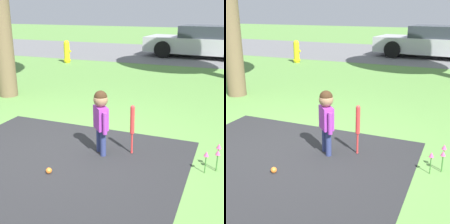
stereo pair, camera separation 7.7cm
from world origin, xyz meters
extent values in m
plane|color=#5B8C42|center=(0.00, 0.00, 0.00)|extent=(60.00, 60.00, 0.00)
cube|color=slate|center=(0.00, 10.33, 0.00)|extent=(40.00, 6.00, 0.01)
cylinder|color=navy|center=(0.58, 0.20, 0.18)|extent=(0.08, 0.08, 0.36)
cylinder|color=navy|center=(0.68, 0.09, 0.18)|extent=(0.08, 0.08, 0.36)
cube|color=purple|center=(0.63, 0.15, 0.52)|extent=(0.26, 0.27, 0.31)
cylinder|color=purple|center=(0.53, 0.26, 0.49)|extent=(0.06, 0.06, 0.29)
cylinder|color=purple|center=(0.73, 0.04, 0.49)|extent=(0.06, 0.06, 0.29)
sphere|color=#997051|center=(0.63, 0.15, 0.77)|extent=(0.19, 0.19, 0.19)
sphere|color=#382314|center=(0.63, 0.15, 0.80)|extent=(0.17, 0.17, 0.17)
sphere|color=red|center=(1.02, 0.30, 0.02)|extent=(0.03, 0.03, 0.03)
cylinder|color=red|center=(1.02, 0.30, 0.15)|extent=(0.03, 0.03, 0.30)
cylinder|color=red|center=(1.02, 0.30, 0.48)|extent=(0.06, 0.06, 0.37)
sphere|color=red|center=(1.02, 0.30, 0.66)|extent=(0.05, 0.05, 0.05)
sphere|color=orange|center=(0.26, -0.59, 0.04)|extent=(0.07, 0.07, 0.07)
cylinder|color=yellow|center=(-3.52, 6.57, 0.35)|extent=(0.21, 0.21, 0.71)
sphere|color=yellow|center=(-3.52, 6.57, 0.71)|extent=(0.20, 0.20, 0.20)
cylinder|color=yellow|center=(-3.52, 6.57, 0.08)|extent=(0.26, 0.26, 0.06)
cylinder|color=yellow|center=(-3.41, 6.57, 0.42)|extent=(0.09, 0.07, 0.07)
cube|color=#B7B7BC|center=(0.90, 9.72, 0.48)|extent=(4.63, 2.06, 0.61)
cube|color=#2D333D|center=(1.12, 9.70, 1.02)|extent=(2.28, 1.66, 0.46)
cylinder|color=black|center=(-0.57, 8.99, 0.33)|extent=(0.67, 0.24, 0.66)
cylinder|color=black|center=(-0.42, 10.68, 0.33)|extent=(0.67, 0.24, 0.66)
cylinder|color=brown|center=(-2.52, 2.11, 1.84)|extent=(0.41, 0.41, 3.68)
cylinder|color=#38702D|center=(2.01, 0.12, 0.11)|extent=(0.01, 0.01, 0.22)
cone|color=#E54C8C|center=(2.01, 0.12, 0.25)|extent=(0.06, 0.06, 0.06)
cylinder|color=#38702D|center=(2.13, 0.25, 0.14)|extent=(0.01, 0.01, 0.29)
cone|color=#E54C8C|center=(2.13, 0.25, 0.32)|extent=(0.06, 0.06, 0.06)
cylinder|color=#38702D|center=(2.13, 0.21, 0.11)|extent=(0.01, 0.01, 0.22)
cone|color=#E54C8C|center=(2.13, 0.21, 0.25)|extent=(0.06, 0.06, 0.06)
camera|label=1|loc=(2.20, -3.40, 1.89)|focal=50.00mm
camera|label=2|loc=(2.27, -3.38, 1.89)|focal=50.00mm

